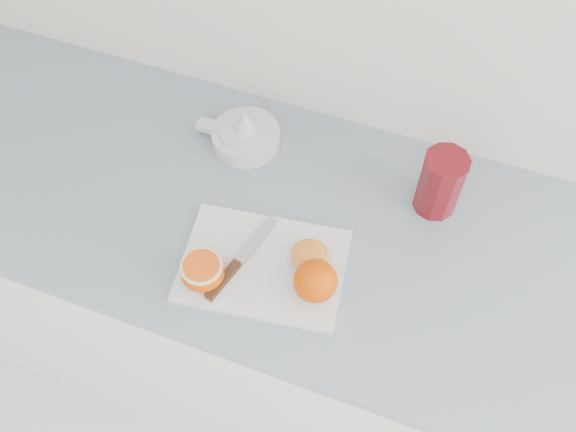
{
  "coord_description": "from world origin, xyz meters",
  "views": [
    {
      "loc": [
        0.06,
        1.01,
        2.0
      ],
      "look_at": [
        -0.18,
        1.66,
        0.96
      ],
      "focal_mm": 40.0,
      "sensor_mm": 36.0,
      "label": 1
    }
  ],
  "objects": [
    {
      "name": "squeezed_shell",
      "position": [
        -0.12,
        1.61,
        0.92
      ],
      "size": [
        0.07,
        0.07,
        0.03
      ],
      "color": "orange",
      "rests_on": "cutting_board"
    },
    {
      "name": "red_tumbler",
      "position": [
        0.08,
        1.84,
        0.96
      ],
      "size": [
        0.09,
        0.09,
        0.15
      ],
      "color": "maroon",
      "rests_on": "counter"
    },
    {
      "name": "cutting_board",
      "position": [
        -0.2,
        1.57,
        0.9
      ],
      "size": [
        0.35,
        0.27,
        0.01
      ],
      "primitive_type": "cube",
      "rotation": [
        0.0,
        0.0,
        0.14
      ],
      "color": "silver",
      "rests_on": "counter"
    },
    {
      "name": "half_orange",
      "position": [
        -0.29,
        1.5,
        0.93
      ],
      "size": [
        0.08,
        0.08,
        0.05
      ],
      "color": "#D24B00",
      "rests_on": "cutting_board"
    },
    {
      "name": "citrus_juicer",
      "position": [
        -0.35,
        1.85,
        0.92
      ],
      "size": [
        0.19,
        0.15,
        0.1
      ],
      "color": "silver",
      "rests_on": "counter"
    },
    {
      "name": "paring_knife",
      "position": [
        -0.25,
        1.53,
        0.91
      ],
      "size": [
        0.07,
        0.22,
        0.01
      ],
      "color": "#402410",
      "rests_on": "cutting_board"
    },
    {
      "name": "whole_orange",
      "position": [
        -0.08,
        1.55,
        0.94
      ],
      "size": [
        0.08,
        0.08,
        0.08
      ],
      "color": "#D24B00",
      "rests_on": "cutting_board"
    },
    {
      "name": "counter",
      "position": [
        -0.11,
        1.7,
        0.45
      ],
      "size": [
        2.66,
        0.64,
        0.89
      ],
      "color": "white",
      "rests_on": "ground"
    }
  ]
}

